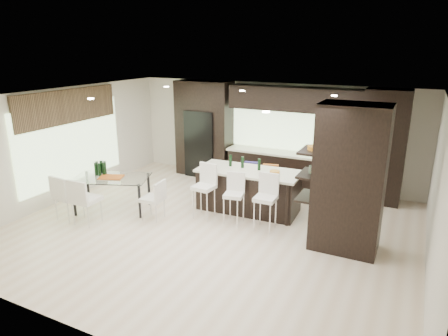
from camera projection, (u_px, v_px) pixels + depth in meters
The scene contains 22 objects.
ground at pixel (211, 229), 8.27m from camera, with size 8.00×8.00×0.00m, color beige.
back_wall at pixel (271, 133), 10.87m from camera, with size 8.00×0.02×2.70m, color silver.
left_wall at pixel (64, 145), 9.57m from camera, with size 0.02×7.00×2.70m, color silver.
right_wall at pixel (438, 200), 6.18m from camera, with size 0.02×7.00×2.70m, color silver.
ceiling at pixel (210, 98), 7.48m from camera, with size 8.00×7.00×0.02m, color white.
window_left at pixel (72, 143), 9.73m from camera, with size 0.04×3.20×1.90m, color #B2D199.
window_back at pixel (292, 128), 10.52m from camera, with size 3.40×0.04×1.20m, color #B2D199.
stone_accent at pixel (68, 106), 9.45m from camera, with size 0.08×3.00×0.80m, color brown.
ceiling_spots at pixel (216, 97), 7.70m from camera, with size 4.00×3.00×0.02m, color white.
back_cabinetry at pixel (285, 137), 10.38m from camera, with size 6.80×0.68×2.70m, color black.
refrigerator at pixel (204, 143), 11.47m from camera, with size 0.90×0.68×1.90m, color black.
partition_column at pixel (349, 179), 7.11m from camera, with size 1.20×0.80×2.70m, color black.
kitchen_island at pixel (249, 190), 9.07m from camera, with size 2.31×0.99×0.96m, color black.
stool_left at pixel (204, 197), 8.68m from camera, with size 0.43×0.43×0.97m, color white.
stool_mid at pixel (234, 204), 8.41m from camera, with size 0.39×0.39×0.88m, color white.
stool_right at pixel (265, 208), 8.08m from camera, with size 0.42×0.42×0.95m, color white.
bench at pixel (261, 191), 9.66m from camera, with size 1.39×0.53×0.53m, color black.
floor_vase at pixel (331, 210), 7.60m from camera, with size 0.46×0.46×1.26m, color #3F4B36, non-canonical shape.
dining_table at pixel (113, 194), 9.10m from camera, with size 1.64×0.92×0.79m, color white.
chair_near at pixel (87, 203), 8.39m from camera, with size 0.51×0.51×0.94m, color white.
chair_far at pixel (69, 199), 8.61m from camera, with size 0.50×0.50×0.93m, color white.
chair_end at pixel (153, 201), 8.62m from camera, with size 0.44×0.44×0.82m, color white.
Camera 1 is at (3.59, -6.63, 3.64)m, focal length 32.00 mm.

